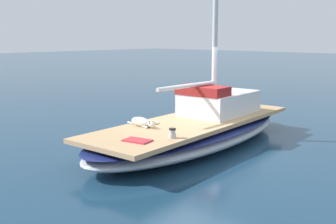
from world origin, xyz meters
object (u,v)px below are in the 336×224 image
deck_winch (172,133)px  coiled_rope (152,123)px  dog_white (142,122)px  deck_towel (137,140)px  sailboat_main (194,133)px

deck_winch → coiled_rope: bearing=150.9°
deck_winch → dog_white: bearing=165.2°
deck_winch → coiled_rope: deck_winch is taller
deck_towel → dog_white: bearing=132.5°
sailboat_main → dog_white: size_ratio=7.75×
dog_white → deck_towel: dog_white is taller
coiled_rope → deck_towel: coiled_rope is taller
deck_winch → deck_towel: bearing=-117.0°
dog_white → deck_winch: (1.29, -0.34, -0.01)m
sailboat_main → deck_towel: deck_towel is taller
deck_winch → deck_towel: size_ratio=0.38×
dog_white → sailboat_main: bearing=72.2°
deck_towel → deck_winch: bearing=63.0°
sailboat_main → deck_towel: 2.53m
dog_white → deck_winch: 1.34m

